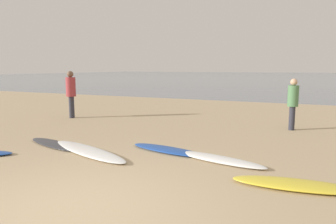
{
  "coord_description": "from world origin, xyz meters",
  "views": [
    {
      "loc": [
        2.8,
        -3.05,
        1.91
      ],
      "look_at": [
        -0.93,
        5.32,
        0.6
      ],
      "focal_mm": 33.54,
      "sensor_mm": 36.0,
      "label": 1
    }
  ],
  "objects_px": {
    "surfboard_5": "(296,185)",
    "person_0": "(71,90)",
    "surfboard_4": "(219,159)",
    "surfboard_2": "(88,151)",
    "person_1": "(293,100)",
    "surfboard_1": "(55,144)",
    "surfboard_3": "(168,150)"
  },
  "relations": [
    {
      "from": "surfboard_1",
      "to": "surfboard_5",
      "type": "bearing_deg",
      "value": 10.73
    },
    {
      "from": "surfboard_4",
      "to": "person_1",
      "type": "distance_m",
      "value": 4.36
    },
    {
      "from": "surfboard_4",
      "to": "surfboard_5",
      "type": "relative_size",
      "value": 1.02
    },
    {
      "from": "surfboard_1",
      "to": "person_1",
      "type": "distance_m",
      "value": 6.92
    },
    {
      "from": "surfboard_3",
      "to": "surfboard_5",
      "type": "relative_size",
      "value": 0.99
    },
    {
      "from": "surfboard_3",
      "to": "person_0",
      "type": "bearing_deg",
      "value": 162.46
    },
    {
      "from": "person_0",
      "to": "person_1",
      "type": "distance_m",
      "value": 7.81
    },
    {
      "from": "surfboard_5",
      "to": "person_1",
      "type": "bearing_deg",
      "value": 87.75
    },
    {
      "from": "person_0",
      "to": "surfboard_3",
      "type": "bearing_deg",
      "value": -6.66
    },
    {
      "from": "surfboard_1",
      "to": "person_0",
      "type": "xyz_separation_m",
      "value": [
        -2.52,
        3.52,
        1.01
      ]
    },
    {
      "from": "surfboard_1",
      "to": "surfboard_3",
      "type": "height_order",
      "value": "surfboard_3"
    },
    {
      "from": "surfboard_4",
      "to": "surfboard_5",
      "type": "distance_m",
      "value": 1.72
    },
    {
      "from": "surfboard_3",
      "to": "surfboard_1",
      "type": "bearing_deg",
      "value": -156.58
    },
    {
      "from": "surfboard_1",
      "to": "surfboard_3",
      "type": "relative_size",
      "value": 1.03
    },
    {
      "from": "surfboard_2",
      "to": "person_1",
      "type": "relative_size",
      "value": 1.71
    },
    {
      "from": "surfboard_1",
      "to": "person_0",
      "type": "relative_size",
      "value": 1.15
    },
    {
      "from": "surfboard_1",
      "to": "person_1",
      "type": "relative_size",
      "value": 1.3
    },
    {
      "from": "surfboard_2",
      "to": "surfboard_4",
      "type": "bearing_deg",
      "value": 31.17
    },
    {
      "from": "person_0",
      "to": "person_1",
      "type": "relative_size",
      "value": 1.12
    },
    {
      "from": "surfboard_4",
      "to": "person_0",
      "type": "relative_size",
      "value": 1.14
    },
    {
      "from": "surfboard_2",
      "to": "surfboard_5",
      "type": "xyz_separation_m",
      "value": [
        4.36,
        -0.31,
        0.0
      ]
    },
    {
      "from": "surfboard_1",
      "to": "person_0",
      "type": "bearing_deg",
      "value": 141.82
    },
    {
      "from": "surfboard_5",
      "to": "person_0",
      "type": "bearing_deg",
      "value": 147.51
    },
    {
      "from": "surfboard_4",
      "to": "surfboard_5",
      "type": "xyz_separation_m",
      "value": [
        1.48,
        -0.87,
        -0.0
      ]
    },
    {
      "from": "surfboard_1",
      "to": "surfboard_2",
      "type": "height_order",
      "value": "surfboard_2"
    },
    {
      "from": "surfboard_5",
      "to": "person_1",
      "type": "xyz_separation_m",
      "value": [
        -0.3,
        4.97,
        0.88
      ]
    },
    {
      "from": "surfboard_1",
      "to": "surfboard_3",
      "type": "xyz_separation_m",
      "value": [
        2.8,
        0.6,
        0.01
      ]
    },
    {
      "from": "surfboard_5",
      "to": "surfboard_1",
      "type": "bearing_deg",
      "value": 168.72
    },
    {
      "from": "surfboard_2",
      "to": "surfboard_3",
      "type": "xyz_separation_m",
      "value": [
        1.62,
        0.83,
        -0.0
      ]
    },
    {
      "from": "surfboard_2",
      "to": "person_0",
      "type": "xyz_separation_m",
      "value": [
        -3.7,
        3.75,
        1.0
      ]
    },
    {
      "from": "surfboard_1",
      "to": "surfboard_4",
      "type": "distance_m",
      "value": 4.07
    },
    {
      "from": "surfboard_1",
      "to": "surfboard_3",
      "type": "distance_m",
      "value": 2.86
    }
  ]
}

